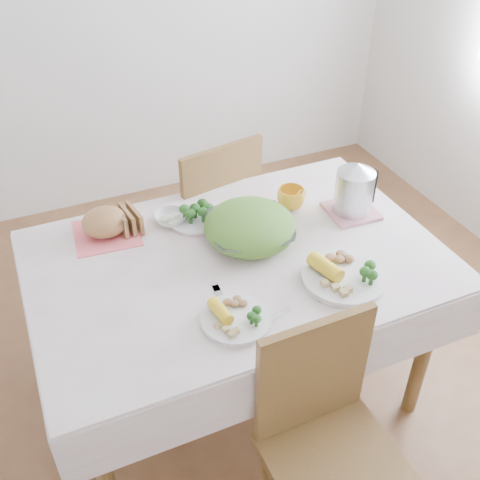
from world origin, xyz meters
name	(u,v)px	position (x,y,z in m)	size (l,w,h in m)	color
floor	(238,388)	(0.00, 0.00, 0.00)	(3.60, 3.60, 0.00)	brown
dining_table	(237,330)	(0.00, 0.00, 0.38)	(1.40, 0.90, 0.75)	brown
tablecloth	(237,258)	(0.00, 0.00, 0.76)	(1.50, 1.00, 0.01)	silver
chair_near	(338,462)	(0.03, -0.71, 0.47)	(0.41, 0.41, 0.90)	brown
chair_far	(202,219)	(0.11, 0.68, 0.47)	(0.43, 0.43, 0.95)	brown
salad_bowl	(250,232)	(0.08, 0.07, 0.80)	(0.33, 0.33, 0.08)	white
dinner_plate_left	(236,319)	(-0.14, -0.30, 0.77)	(0.23, 0.23, 0.02)	white
dinner_plate_right	(343,278)	(0.29, -0.27, 0.77)	(0.30, 0.30, 0.02)	white
broccoli_plate	(195,219)	(-0.06, 0.28, 0.77)	(0.22, 0.22, 0.02)	beige
napkin	(107,233)	(-0.41, 0.33, 0.76)	(0.25, 0.25, 0.00)	#FA636C
bread_loaf	(105,222)	(-0.41, 0.33, 0.82)	(0.17, 0.16, 0.10)	olive
fruit_bowl	(171,218)	(-0.16, 0.31, 0.78)	(0.13, 0.13, 0.04)	white
yellow_mug	(291,198)	(0.33, 0.21, 0.81)	(0.11, 0.11, 0.09)	yellow
pink_tray	(351,211)	(0.54, 0.08, 0.77)	(0.19, 0.19, 0.02)	#CD7D8A
electric_kettle	(354,187)	(0.54, 0.08, 0.88)	(0.15, 0.15, 0.22)	#B2B5BA
fork_left	(224,305)	(-0.14, -0.22, 0.76)	(0.02, 0.21, 0.00)	silver
fork_right	(321,283)	(0.21, -0.25, 0.76)	(0.02, 0.19, 0.00)	silver
knife	(269,320)	(-0.03, -0.34, 0.76)	(0.02, 0.18, 0.00)	silver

